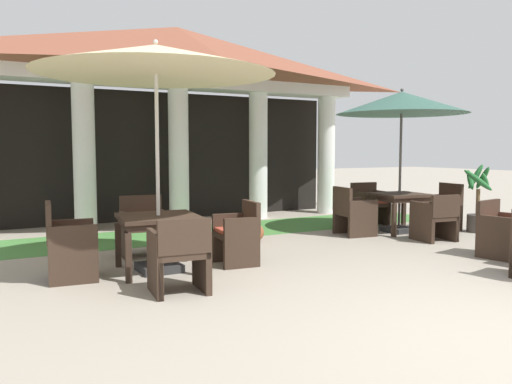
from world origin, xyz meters
TOP-DOWN VIEW (x-y plane):
  - ground_plane at (0.00, 0.00)m, footprint 60.00×60.00m
  - background_pavilion at (0.00, 7.52)m, footprint 8.61×3.16m
  - lawn_strip at (0.00, 6.16)m, footprint 10.41×1.72m
  - patio_table_near_foreground at (3.17, 4.46)m, footprint 1.00×1.00m
  - patio_umbrella_near_foreground at (3.17, 4.46)m, footprint 2.35×2.35m
  - patio_chair_near_foreground_south at (3.03, 3.49)m, footprint 0.64×0.65m
  - patio_chair_near_foreground_north at (3.30, 5.43)m, footprint 0.68×0.64m
  - patio_chair_near_foreground_east at (4.14, 4.32)m, footprint 0.61×0.69m
  - patio_chair_near_foreground_west at (2.19, 4.59)m, footprint 0.65×0.67m
  - patio_chair_mid_left_north at (2.84, 2.12)m, footprint 0.69×0.62m
  - patio_table_mid_right at (-1.68, 3.65)m, footprint 1.05×1.05m
  - patio_umbrella_mid_right at (-1.68, 3.65)m, footprint 2.91×2.91m
  - patio_chair_mid_right_east at (-0.64, 3.53)m, footprint 0.55×0.60m
  - patio_chair_mid_right_north at (-1.56, 4.70)m, footprint 0.68×0.58m
  - patio_chair_mid_right_west at (-2.74, 3.77)m, footprint 0.61×0.68m
  - patio_chair_mid_right_south at (-1.80, 2.60)m, footprint 0.63×0.63m
  - potted_palm_right_edge at (4.42, 3.75)m, footprint 0.61×0.64m
  - terracotta_urn at (0.37, 4.89)m, footprint 0.30×0.30m

SIDE VIEW (x-z plane):
  - ground_plane at x=0.00m, z-range 0.00..0.00m
  - lawn_strip at x=0.00m, z-range 0.00..0.01m
  - terracotta_urn at x=0.37m, z-range -0.04..0.35m
  - patio_chair_near_foreground_south at x=3.03m, z-range -0.01..0.78m
  - patio_chair_mid_left_north at x=2.84m, z-range -0.01..0.79m
  - patio_chair_mid_right_east at x=-0.64m, z-range -0.02..0.81m
  - patio_chair_near_foreground_west at x=2.19m, z-range -0.03..0.83m
  - patio_chair_near_foreground_east at x=4.14m, z-range -0.03..0.84m
  - patio_chair_mid_right_south at x=-1.80m, z-range 0.00..0.82m
  - patio_chair_mid_right_north at x=-1.56m, z-range -0.01..0.84m
  - patio_chair_near_foreground_north at x=3.30m, z-range -0.01..0.83m
  - patio_chair_mid_right_west at x=-2.74m, z-range -0.03..0.88m
  - potted_palm_right_edge at x=4.42m, z-range -0.18..1.09m
  - patio_table_mid_right at x=-1.68m, z-range 0.26..0.96m
  - patio_table_near_foreground at x=3.17m, z-range 0.26..0.97m
  - patio_umbrella_near_foreground at x=3.17m, z-range 1.02..3.65m
  - patio_umbrella_mid_right at x=-1.68m, z-range 1.16..4.01m
  - background_pavilion at x=0.00m, z-range 1.10..5.06m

